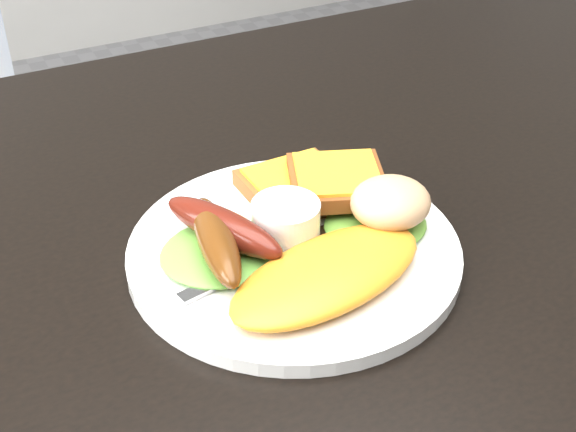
# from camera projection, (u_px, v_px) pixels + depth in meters

# --- Properties ---
(dining_table) EXTENTS (1.20, 0.80, 0.04)m
(dining_table) POSITION_uv_depth(u_px,v_px,m) (356.00, 236.00, 0.66)
(dining_table) COLOR black
(dining_table) RESTS_ON ground
(plate) EXTENTS (0.25, 0.25, 0.01)m
(plate) POSITION_uv_depth(u_px,v_px,m) (294.00, 251.00, 0.60)
(plate) COLOR white
(plate) RESTS_ON dining_table
(lettuce_left) EXTENTS (0.10, 0.09, 0.01)m
(lettuce_left) POSITION_uv_depth(u_px,v_px,m) (222.00, 252.00, 0.59)
(lettuce_left) COLOR #538C29
(lettuce_left) RESTS_ON plate
(lettuce_right) EXTENTS (0.09, 0.08, 0.01)m
(lettuce_right) POSITION_uv_depth(u_px,v_px,m) (375.00, 225.00, 0.61)
(lettuce_right) COLOR #378B1E
(lettuce_right) RESTS_ON plate
(omelette) EXTENTS (0.17, 0.11, 0.02)m
(omelette) POSITION_uv_depth(u_px,v_px,m) (328.00, 274.00, 0.56)
(omelette) COLOR orange
(omelette) RESTS_ON plate
(sausage_a) EXTENTS (0.04, 0.11, 0.03)m
(sausage_a) POSITION_uv_depth(u_px,v_px,m) (216.00, 240.00, 0.57)
(sausage_a) COLOR #5F3211
(sausage_a) RESTS_ON lettuce_left
(sausage_b) EXTENTS (0.07, 0.11, 0.03)m
(sausage_b) POSITION_uv_depth(u_px,v_px,m) (223.00, 227.00, 0.58)
(sausage_b) COLOR #5C1914
(sausage_b) RESTS_ON lettuce_left
(ramekin) EXTENTS (0.07, 0.07, 0.03)m
(ramekin) POSITION_uv_depth(u_px,v_px,m) (286.00, 221.00, 0.59)
(ramekin) COLOR white
(ramekin) RESTS_ON plate
(toast_a) EXTENTS (0.08, 0.08, 0.01)m
(toast_a) POSITION_uv_depth(u_px,v_px,m) (297.00, 188.00, 0.65)
(toast_a) COLOR brown
(toast_a) RESTS_ON plate
(toast_b) EXTENTS (0.10, 0.10, 0.01)m
(toast_b) POSITION_uv_depth(u_px,v_px,m) (337.00, 181.00, 0.64)
(toast_b) COLOR maroon
(toast_b) RESTS_ON toast_a
(potato_salad) EXTENTS (0.07, 0.07, 0.03)m
(potato_salad) POSITION_uv_depth(u_px,v_px,m) (390.00, 202.00, 0.60)
(potato_salad) COLOR beige
(potato_salad) RESTS_ON lettuce_right
(fork) EXTENTS (0.14, 0.04, 0.00)m
(fork) POSITION_uv_depth(u_px,v_px,m) (262.00, 261.00, 0.58)
(fork) COLOR #ADAFB7
(fork) RESTS_ON plate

